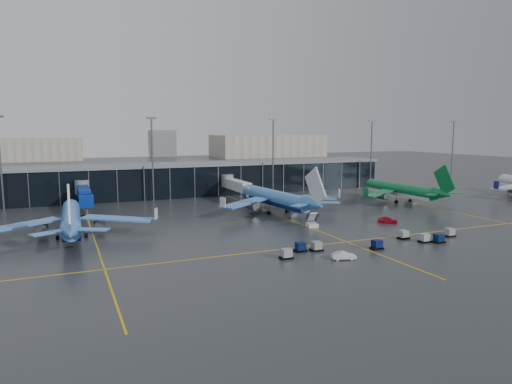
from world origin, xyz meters
name	(u,v)px	position (x,y,z in m)	size (l,w,h in m)	color
ground	(268,231)	(0.00, 0.00, 0.00)	(600.00, 600.00, 0.00)	#282B2D
terminal_pier	(191,179)	(0.00, 62.00, 5.42)	(142.00, 17.00, 10.70)	black
jet_bridges	(84,194)	(-35.00, 42.99, 4.55)	(94.00, 27.50, 7.20)	#595B60
flood_masts	(216,155)	(5.00, 50.00, 13.81)	(203.00, 0.50, 25.50)	#595B60
distant_hangars	(183,147)	(49.94, 270.08, 8.79)	(260.00, 71.00, 22.00)	#B2AD99
taxi_lines	(287,219)	(10.00, 10.61, 0.01)	(220.00, 120.00, 0.02)	gold
airliner_arkefly	(70,208)	(-39.05, 11.16, 6.00)	(34.27, 39.03, 11.99)	#417ED5
airliner_klm_near	(274,189)	(11.04, 19.79, 6.30)	(36.02, 41.02, 12.61)	#3F7ECF
airliner_aer_lingus	(400,182)	(54.05, 21.31, 5.93)	(33.87, 38.57, 11.85)	#0C6C36
baggage_carts	(378,242)	(13.59, -19.97, 0.76)	(40.35, 6.85, 1.70)	black
mobile_airstair	(312,223)	(11.05, 0.02, 0.77)	(2.92, 3.64, 3.45)	silver
service_van_red	(388,220)	(29.47, -3.37, 0.77)	(1.82, 4.53, 1.54)	#B50D20
service_van_white	(344,256)	(2.51, -25.10, 0.68)	(1.44, 4.12, 1.36)	silver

